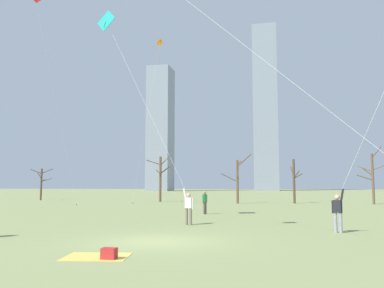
% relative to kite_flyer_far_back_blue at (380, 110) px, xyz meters
% --- Properties ---
extents(ground_plane, '(400.00, 400.00, 0.00)m').
position_rel_kite_flyer_far_back_blue_xyz_m(ground_plane, '(-8.48, -3.34, -5.10)').
color(ground_plane, '#848E56').
extents(kite_flyer_far_back_blue, '(7.89, 4.06, 19.06)m').
position_rel_kite_flyer_far_back_blue_xyz_m(kite_flyer_far_back_blue, '(0.00, 0.00, 0.00)').
color(kite_flyer_far_back_blue, gray).
rests_on(kite_flyer_far_back_blue, ground).
extents(kite_flyer_foreground_right_teal, '(6.03, 1.13, 12.31)m').
position_rel_kite_flyer_far_back_blue_xyz_m(kite_flyer_foreground_right_teal, '(-10.03, 2.98, -1.37)').
color(kite_flyer_foreground_right_teal, '#726656').
rests_on(kite_flyer_foreground_right_teal, ground).
extents(bystander_strolling_midfield, '(0.34, 0.46, 1.62)m').
position_rel_kite_flyer_far_back_blue_xyz_m(bystander_strolling_midfield, '(-9.26, 10.61, -4.20)').
color(bystander_strolling_midfield, '#726656').
rests_on(bystander_strolling_midfield, ground).
extents(distant_kite_drifting_left_orange, '(2.99, 2.12, 19.64)m').
position_rel_kite_flyer_far_back_blue_xyz_m(distant_kite_drifting_left_orange, '(-18.09, 27.50, 11.89)').
color(distant_kite_drifting_left_orange, orange).
rests_on(distant_kite_drifting_left_orange, ground).
extents(distant_kite_high_overhead_red, '(1.95, 6.81, 20.03)m').
position_rel_kite_flyer_far_back_blue_xyz_m(distant_kite_high_overhead_red, '(-25.95, 15.06, 12.91)').
color(distant_kite_high_overhead_red, red).
rests_on(distant_kite_high_overhead_red, ground).
extents(picnic_spot, '(2.00, 1.67, 0.31)m').
position_rel_kite_flyer_far_back_blue_xyz_m(picnic_spot, '(-8.97, -6.86, -5.01)').
color(picnic_spot, '#D8BF4C').
rests_on(picnic_spot, ground).
extents(bare_tree_center, '(1.33, 2.35, 4.96)m').
position_rel_kite_flyer_far_back_blue_xyz_m(bare_tree_center, '(-2.39, 29.34, -2.51)').
color(bare_tree_center, '#4C3828').
rests_on(bare_tree_center, ground).
extents(bare_tree_left_of_center, '(3.43, 2.69, 5.52)m').
position_rel_kite_flyer_far_back_blue_xyz_m(bare_tree_left_of_center, '(-8.58, 27.74, -2.36)').
color(bare_tree_left_of_center, brown).
rests_on(bare_tree_left_of_center, ground).
extents(bare_tree_right_of_center, '(2.23, 3.04, 4.34)m').
position_rel_kite_flyer_far_back_blue_xyz_m(bare_tree_right_of_center, '(-35.75, 32.07, -2.74)').
color(bare_tree_right_of_center, '#4C3828').
rests_on(bare_tree_right_of_center, ground).
extents(bare_tree_far_right_edge, '(2.56, 3.08, 5.58)m').
position_rel_kite_flyer_far_back_blue_xyz_m(bare_tree_far_right_edge, '(-18.44, 30.57, -2.10)').
color(bare_tree_far_right_edge, brown).
rests_on(bare_tree_far_right_edge, ground).
extents(bare_tree_leftmost, '(3.17, 2.15, 6.08)m').
position_rel_kite_flyer_far_back_blue_xyz_m(bare_tree_leftmost, '(5.77, 28.90, -2.22)').
color(bare_tree_leftmost, brown).
rests_on(bare_tree_leftmost, ground).
extents(skyline_tall_tower, '(9.47, 11.90, 65.68)m').
position_rel_kite_flyer_far_back_blue_xyz_m(skyline_tall_tower, '(-8.32, 143.65, 27.74)').
color(skyline_tall_tower, gray).
rests_on(skyline_tall_tower, ground).
extents(skyline_mid_tower_left, '(8.28, 9.76, 45.64)m').
position_rel_kite_flyer_far_back_blue_xyz_m(skyline_mid_tower_left, '(-46.24, 123.97, 17.72)').
color(skyline_mid_tower_left, gray).
rests_on(skyline_mid_tower_left, ground).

